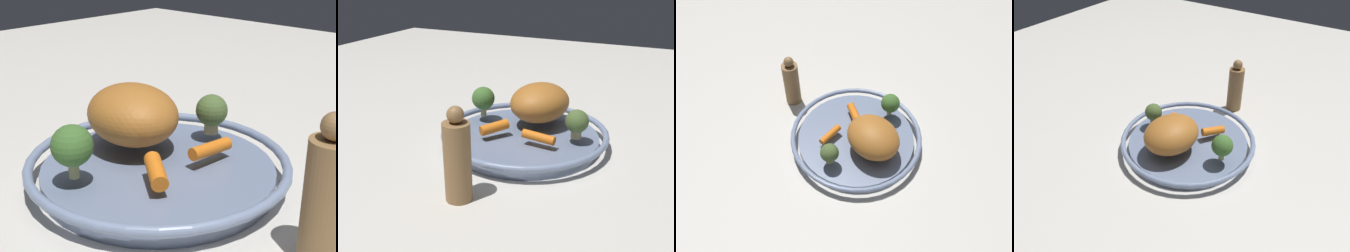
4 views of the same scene
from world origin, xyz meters
TOP-DOWN VIEW (x-y plane):
  - ground_plane at (0.00, 0.00)m, footprint 2.20×2.20m
  - serving_bowl at (0.00, 0.00)m, footprint 0.33×0.33m
  - roast_chicken_piece at (0.06, -0.01)m, footprint 0.16×0.14m
  - baby_carrot_right at (-0.05, -0.05)m, footprint 0.02×0.07m
  - baby_carrot_left at (-0.04, 0.05)m, footprint 0.06×0.05m
  - broccoli_floret_edge at (-0.00, -0.11)m, footprint 0.04×0.04m
  - broccoli_floret_mid at (0.03, 0.11)m, footprint 0.05×0.05m
  - pepper_mill at (-0.23, 0.01)m, footprint 0.04×0.04m

SIDE VIEW (x-z plane):
  - ground_plane at x=0.00m, z-range 0.00..0.00m
  - serving_bowl at x=0.00m, z-range 0.00..0.04m
  - baby_carrot_right at x=-0.05m, z-range 0.03..0.05m
  - baby_carrot_left at x=-0.04m, z-range 0.03..0.06m
  - broccoli_floret_edge at x=0.00m, z-range 0.04..0.10m
  - pepper_mill at x=-0.23m, z-range -0.01..0.15m
  - broccoli_floret_mid at x=0.03m, z-range 0.04..0.11m
  - roast_chicken_piece at x=0.06m, z-range 0.04..0.11m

